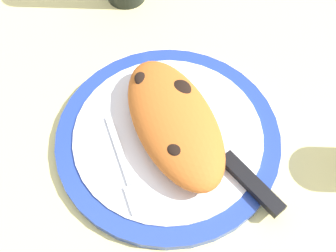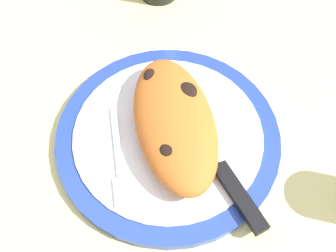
# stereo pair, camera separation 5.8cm
# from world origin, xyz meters

# --- Properties ---
(ground_plane) EXTENTS (1.50, 1.50, 0.03)m
(ground_plane) POSITION_xyz_m (0.00, 0.00, -0.01)
(ground_plane) COLOR #E5D684
(plate) EXTENTS (0.32, 0.32, 0.02)m
(plate) POSITION_xyz_m (0.00, 0.00, 0.01)
(plate) COLOR #233D99
(plate) RESTS_ON ground_plane
(calzone) EXTENTS (0.23, 0.11, 0.05)m
(calzone) POSITION_xyz_m (-0.00, 0.01, 0.04)
(calzone) COLOR #C16023
(calzone) RESTS_ON plate
(fork) EXTENTS (0.15, 0.02, 0.00)m
(fork) POSITION_xyz_m (0.04, -0.07, 0.02)
(fork) COLOR silver
(fork) RESTS_ON plate
(knife) EXTENTS (0.23, 0.09, 0.01)m
(knife) POSITION_xyz_m (0.09, 0.06, 0.02)
(knife) COLOR silver
(knife) RESTS_ON plate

